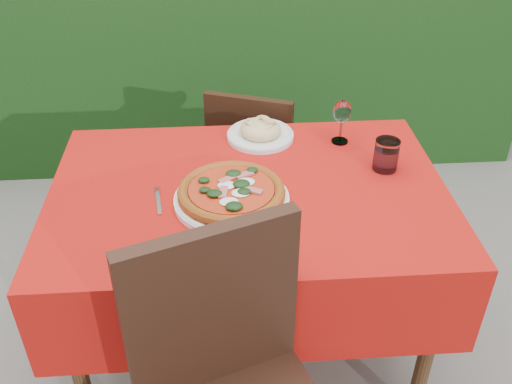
{
  "coord_description": "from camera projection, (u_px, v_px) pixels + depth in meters",
  "views": [
    {
      "loc": [
        -0.08,
        -1.49,
        1.76
      ],
      "look_at": [
        0.02,
        -0.05,
        0.77
      ],
      "focal_mm": 40.0,
      "sensor_mm": 36.0,
      "label": 1
    }
  ],
  "objects": [
    {
      "name": "fork",
      "position": [
        159.0,
        203.0,
        1.74
      ],
      "size": [
        0.04,
        0.16,
        0.0
      ],
      "primitive_type": "cube",
      "rotation": [
        0.0,
        0.0,
        0.13
      ],
      "color": "#BCBBC3",
      "rests_on": "dining_table"
    },
    {
      "name": "wine_glass",
      "position": [
        342.0,
        113.0,
        1.99
      ],
      "size": [
        0.07,
        0.07,
        0.16
      ],
      "color": "silver",
      "rests_on": "dining_table"
    },
    {
      "name": "chair_far",
      "position": [
        255.0,
        161.0,
        2.49
      ],
      "size": [
        0.47,
        0.47,
        0.81
      ],
      "rotation": [
        0.0,
        0.0,
        2.79
      ],
      "color": "black",
      "rests_on": "ground"
    },
    {
      "name": "ground",
      "position": [
        250.0,
        346.0,
        2.23
      ],
      "size": [
        60.0,
        60.0,
        0.0
      ],
      "primitive_type": "plane",
      "color": "#635F5A",
      "rests_on": "ground"
    },
    {
      "name": "water_glass",
      "position": [
        386.0,
        156.0,
        1.87
      ],
      "size": [
        0.08,
        0.08,
        0.11
      ],
      "color": "silver",
      "rests_on": "dining_table"
    },
    {
      "name": "pasta_plate",
      "position": [
        260.0,
        132.0,
        2.06
      ],
      "size": [
        0.24,
        0.24,
        0.07
      ],
      "rotation": [
        0.0,
        0.0,
        0.41
      ],
      "color": "silver",
      "rests_on": "dining_table"
    },
    {
      "name": "pizza_plate",
      "position": [
        232.0,
        194.0,
        1.73
      ],
      "size": [
        0.38,
        0.38,
        0.07
      ],
      "rotation": [
        0.0,
        0.0,
        0.22
      ],
      "color": "white",
      "rests_on": "dining_table"
    },
    {
      "name": "dining_table",
      "position": [
        249.0,
        226.0,
        1.89
      ],
      "size": [
        1.26,
        0.86,
        0.75
      ],
      "color": "#4B3018",
      "rests_on": "ground"
    }
  ]
}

